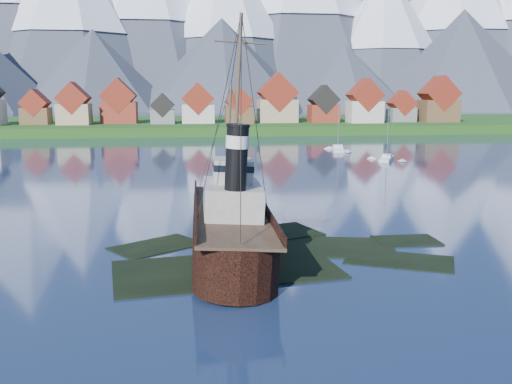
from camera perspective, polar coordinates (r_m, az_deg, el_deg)
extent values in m
plane|color=#182644|center=(49.02, 0.38, -7.02)|extent=(1400.00, 1400.00, 0.00)
cube|color=black|center=(46.94, -2.98, -8.23)|extent=(19.08, 11.42, 1.00)
cube|color=black|center=(53.93, 6.21, -5.88)|extent=(15.15, 9.76, 1.00)
cube|color=black|center=(57.93, 1.22, -4.59)|extent=(11.45, 9.06, 1.00)
cube|color=black|center=(51.09, 14.11, -7.11)|extent=(10.27, 8.34, 1.00)
cube|color=black|center=(54.60, -9.89, -5.80)|extent=(9.42, 8.68, 1.00)
cube|color=black|center=(57.49, 14.79, -5.12)|extent=(6.00, 4.00, 1.00)
cube|color=#1B4413|center=(217.00, -5.34, 6.35)|extent=(600.00, 80.00, 3.20)
cube|color=#3F3D38|center=(179.12, -5.00, 5.54)|extent=(600.00, 2.50, 2.00)
cube|color=brown|center=(205.81, -21.14, 7.11)|extent=(9.00, 8.00, 5.50)
cube|color=maroon|center=(205.67, -21.22, 8.32)|extent=(9.16, 8.16, 9.16)
cube|color=tan|center=(200.06, -17.72, 7.42)|extent=(10.50, 9.00, 6.80)
cube|color=maroon|center=(199.92, -17.80, 8.94)|extent=(10.69, 9.18, 10.69)
cube|color=maroon|center=(203.90, -13.51, 7.72)|extent=(12.00, 8.50, 7.20)
cube|color=maroon|center=(203.75, -13.58, 9.34)|extent=(12.22, 8.67, 12.22)
cube|color=slate|center=(197.81, -9.30, 7.45)|extent=(8.00, 7.00, 4.80)
cube|color=black|center=(197.67, -9.34, 8.57)|extent=(8.15, 7.14, 8.15)
cube|color=beige|center=(200.65, -5.82, 7.80)|extent=(11.00, 9.50, 6.40)
cube|color=maroon|center=(200.50, -5.85, 9.28)|extent=(11.20, 9.69, 11.20)
cube|color=brown|center=(197.44, -1.69, 7.72)|extent=(9.50, 8.00, 5.80)
cube|color=maroon|center=(197.29, -1.70, 9.06)|extent=(9.67, 8.16, 9.67)
cube|color=tan|center=(204.09, 2.13, 8.11)|extent=(13.50, 10.00, 8.00)
cube|color=maroon|center=(203.95, 2.15, 9.92)|extent=(13.75, 10.20, 13.75)
cube|color=maroon|center=(204.32, 6.74, 7.80)|extent=(10.00, 8.50, 6.20)
cube|color=black|center=(204.17, 6.77, 9.17)|extent=(10.18, 8.67, 10.18)
cube|color=beige|center=(205.16, 10.78, 7.88)|extent=(11.50, 9.00, 7.50)
cube|color=maroon|center=(205.02, 10.84, 9.51)|extent=(11.71, 9.18, 11.71)
cube|color=slate|center=(213.95, 14.31, 7.50)|extent=(9.00, 7.50, 5.00)
cube|color=maroon|center=(213.82, 14.36, 8.60)|extent=(9.16, 7.65, 9.16)
cube|color=brown|center=(217.09, 17.75, 7.74)|extent=(12.50, 10.00, 7.80)
cube|color=maroon|center=(216.96, 17.84, 9.36)|extent=(12.73, 10.20, 12.73)
cone|color=#2D333D|center=(513.52, -18.15, 16.28)|extent=(180.00, 180.00, 150.00)
cone|color=#2D333D|center=(547.46, -10.93, 17.77)|extent=(210.00, 210.00, 180.00)
cone|color=#2D333D|center=(520.70, -3.02, 16.39)|extent=(170.00, 170.00, 145.00)
cone|color=#2D333D|center=(577.41, 3.95, 18.52)|extent=(240.00, 240.00, 200.00)
cone|color=#2D333D|center=(538.09, 12.65, 14.90)|extent=(150.00, 150.00, 125.00)
cone|color=white|center=(540.80, 12.76, 17.53)|extent=(93.00, 93.00, 75.00)
cone|color=#2D333D|center=(598.29, 19.28, 16.25)|extent=(200.00, 200.00, 170.00)
cone|color=#2D333D|center=(425.47, -15.88, 11.53)|extent=(120.00, 120.00, 58.00)
cone|color=#2D333D|center=(416.57, -3.40, 12.48)|extent=(136.00, 136.00, 66.00)
cone|color=#2D333D|center=(435.25, 8.72, 11.23)|extent=(110.00, 110.00, 50.00)
cone|color=#2D333D|center=(465.05, 19.87, 12.23)|extent=(150.00, 150.00, 75.00)
cube|color=black|center=(50.10, -2.81, -4.21)|extent=(6.32, 18.20, 3.79)
cone|color=black|center=(61.58, -3.60, -1.49)|extent=(6.32, 6.32, 6.32)
cylinder|color=black|center=(41.37, -1.89, -7.34)|extent=(6.32, 6.32, 3.79)
cube|color=#4C3826|center=(49.64, -2.83, -1.99)|extent=(6.19, 24.02, 0.23)
cube|color=black|center=(49.44, -6.34, -1.61)|extent=(0.18, 23.26, 0.81)
cube|color=black|center=(49.86, 0.65, -1.45)|extent=(0.18, 23.26, 0.81)
cube|color=#ADA89E|center=(48.04, -2.72, -0.75)|extent=(4.70, 7.67, 2.71)
cube|color=#ADA89E|center=(48.54, -2.83, 2.17)|extent=(3.25, 3.61, 1.99)
cylinder|color=black|center=(44.51, -2.48, 3.43)|extent=(1.72, 1.72, 5.06)
cylinder|color=silver|center=(44.37, -2.50, 5.05)|extent=(1.81, 1.81, 0.99)
cylinder|color=#473828|center=(55.95, -3.41, 5.09)|extent=(0.25, 0.25, 10.84)
cylinder|color=#473828|center=(46.26, -2.74, 10.30)|extent=(0.29, 0.29, 11.74)
cube|color=silver|center=(121.46, 12.93, 3.15)|extent=(5.52, 8.01, 1.13)
cube|color=silver|center=(121.36, 12.95, 3.56)|extent=(2.61, 2.81, 0.66)
cylinder|color=gray|center=(120.93, 13.04, 5.71)|extent=(0.13, 0.13, 9.79)
cube|color=silver|center=(138.73, 8.18, 4.16)|extent=(4.49, 10.47, 1.22)
cube|color=silver|center=(138.64, 8.19, 4.56)|extent=(2.75, 3.23, 0.71)
cylinder|color=gray|center=(138.24, 8.24, 6.59)|extent=(0.14, 0.14, 10.58)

